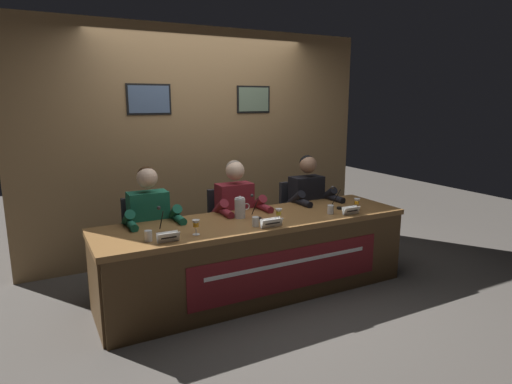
{
  "coord_description": "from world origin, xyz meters",
  "views": [
    {
      "loc": [
        -1.81,
        -3.43,
        1.8
      ],
      "look_at": [
        0.0,
        0.0,
        0.98
      ],
      "focal_mm": 30.44,
      "sensor_mm": 36.0,
      "label": 1
    }
  ],
  "objects_px": {
    "microphone_center": "(256,211)",
    "chair_right": "(300,222)",
    "water_cup_center": "(256,222)",
    "panelist_left": "(151,223)",
    "chair_left": "(147,245)",
    "juice_glass_left": "(196,224)",
    "water_cup_left": "(148,236)",
    "microphone_left": "(162,225)",
    "nameplate_left": "(168,237)",
    "nameplate_center": "(272,223)",
    "nameplate_right": "(351,210)",
    "panelist_right": "(310,202)",
    "water_pitcher_central": "(240,208)",
    "chair_center": "(230,233)",
    "juice_glass_center": "(279,213)",
    "water_cup_right": "(331,210)",
    "juice_glass_right": "(357,202)",
    "conference_table": "(262,245)",
    "panelist_center": "(238,212)",
    "microphone_right": "(337,201)"
  },
  "relations": [
    {
      "from": "microphone_center",
      "to": "chair_right",
      "type": "relative_size",
      "value": 0.24
    },
    {
      "from": "juice_glass_center",
      "to": "microphone_right",
      "type": "distance_m",
      "value": 0.81
    },
    {
      "from": "water_cup_left",
      "to": "microphone_left",
      "type": "distance_m",
      "value": 0.2
    },
    {
      "from": "microphone_center",
      "to": "panelist_right",
      "type": "relative_size",
      "value": 0.18
    },
    {
      "from": "juice_glass_left",
      "to": "microphone_center",
      "type": "height_order",
      "value": "microphone_center"
    },
    {
      "from": "nameplate_left",
      "to": "water_pitcher_central",
      "type": "xyz_separation_m",
      "value": [
        0.8,
        0.38,
        0.05
      ]
    },
    {
      "from": "chair_center",
      "to": "nameplate_right",
      "type": "relative_size",
      "value": 4.87
    },
    {
      "from": "water_cup_left",
      "to": "water_cup_right",
      "type": "bearing_deg",
      "value": 0.39
    },
    {
      "from": "panelist_left",
      "to": "panelist_right",
      "type": "distance_m",
      "value": 1.76
    },
    {
      "from": "juice_glass_center",
      "to": "chair_center",
      "type": "bearing_deg",
      "value": 98.66
    },
    {
      "from": "nameplate_left",
      "to": "nameplate_center",
      "type": "relative_size",
      "value": 0.86
    },
    {
      "from": "panelist_left",
      "to": "chair_center",
      "type": "height_order",
      "value": "panelist_left"
    },
    {
      "from": "panelist_center",
      "to": "juice_glass_left",
      "type": "bearing_deg",
      "value": -137.88
    },
    {
      "from": "conference_table",
      "to": "panelist_left",
      "type": "xyz_separation_m",
      "value": [
        -0.88,
        0.5,
        0.21
      ]
    },
    {
      "from": "microphone_center",
      "to": "panelist_left",
      "type": "bearing_deg",
      "value": 155.99
    },
    {
      "from": "chair_center",
      "to": "panelist_right",
      "type": "height_order",
      "value": "panelist_right"
    },
    {
      "from": "water_cup_right",
      "to": "panelist_center",
      "type": "bearing_deg",
      "value": 141.31
    },
    {
      "from": "chair_left",
      "to": "nameplate_right",
      "type": "xyz_separation_m",
      "value": [
        1.75,
        -0.89,
        0.34
      ]
    },
    {
      "from": "nameplate_center",
      "to": "juice_glass_right",
      "type": "bearing_deg",
      "value": 5.95
    },
    {
      "from": "chair_right",
      "to": "microphone_right",
      "type": "bearing_deg",
      "value": -87.37
    },
    {
      "from": "microphone_center",
      "to": "nameplate_right",
      "type": "height_order",
      "value": "microphone_center"
    },
    {
      "from": "juice_glass_right",
      "to": "microphone_right",
      "type": "distance_m",
      "value": 0.2
    },
    {
      "from": "nameplate_left",
      "to": "conference_table",
      "type": "bearing_deg",
      "value": 11.23
    },
    {
      "from": "juice_glass_left",
      "to": "chair_right",
      "type": "bearing_deg",
      "value": 27.35
    },
    {
      "from": "panelist_center",
      "to": "microphone_left",
      "type": "bearing_deg",
      "value": -153.3
    },
    {
      "from": "panelist_left",
      "to": "nameplate_center",
      "type": "distance_m",
      "value": 1.12
    },
    {
      "from": "chair_left",
      "to": "juice_glass_right",
      "type": "relative_size",
      "value": 7.14
    },
    {
      "from": "juice_glass_left",
      "to": "panelist_right",
      "type": "height_order",
      "value": "panelist_right"
    },
    {
      "from": "chair_left",
      "to": "chair_right",
      "type": "distance_m",
      "value": 1.76
    },
    {
      "from": "panelist_left",
      "to": "panelist_center",
      "type": "xyz_separation_m",
      "value": [
        0.88,
        0.0,
        0.0
      ]
    },
    {
      "from": "panelist_right",
      "to": "water_pitcher_central",
      "type": "distance_m",
      "value": 1.05
    },
    {
      "from": "juice_glass_right",
      "to": "water_pitcher_central",
      "type": "xyz_separation_m",
      "value": [
        -1.14,
        0.3,
        0.01
      ]
    },
    {
      "from": "panelist_left",
      "to": "water_cup_right",
      "type": "relative_size",
      "value": 14.27
    },
    {
      "from": "microphone_left",
      "to": "panelist_center",
      "type": "height_order",
      "value": "panelist_center"
    },
    {
      "from": "chair_left",
      "to": "juice_glass_left",
      "type": "bearing_deg",
      "value": -74.83
    },
    {
      "from": "chair_right",
      "to": "nameplate_right",
      "type": "xyz_separation_m",
      "value": [
        -0.01,
        -0.89,
        0.34
      ]
    },
    {
      "from": "juice_glass_center",
      "to": "juice_glass_right",
      "type": "xyz_separation_m",
      "value": [
        0.9,
        -0.01,
        0.0
      ]
    },
    {
      "from": "microphone_center",
      "to": "nameplate_right",
      "type": "distance_m",
      "value": 0.92
    },
    {
      "from": "chair_right",
      "to": "juice_glass_right",
      "type": "relative_size",
      "value": 7.14
    },
    {
      "from": "chair_right",
      "to": "water_cup_center",
      "type": "bearing_deg",
      "value": -140.93
    },
    {
      "from": "chair_right",
      "to": "panelist_right",
      "type": "bearing_deg",
      "value": -90.0
    },
    {
      "from": "nameplate_center",
      "to": "nameplate_right",
      "type": "height_order",
      "value": "same"
    },
    {
      "from": "water_cup_left",
      "to": "microphone_center",
      "type": "xyz_separation_m",
      "value": [
        1.05,
        0.19,
        0.04
      ]
    },
    {
      "from": "water_cup_center",
      "to": "chair_right",
      "type": "height_order",
      "value": "chair_right"
    },
    {
      "from": "microphone_left",
      "to": "water_cup_center",
      "type": "height_order",
      "value": "microphone_left"
    },
    {
      "from": "conference_table",
      "to": "microphone_right",
      "type": "distance_m",
      "value": 0.96
    },
    {
      "from": "panelist_left",
      "to": "nameplate_center",
      "type": "xyz_separation_m",
      "value": [
        0.86,
        -0.71,
        0.06
      ]
    },
    {
      "from": "microphone_center",
      "to": "chair_right",
      "type": "xyz_separation_m",
      "value": [
        0.88,
        0.59,
        -0.37
      ]
    },
    {
      "from": "juice_glass_center",
      "to": "water_cup_right",
      "type": "distance_m",
      "value": 0.6
    },
    {
      "from": "microphone_center",
      "to": "panelist_center",
      "type": "bearing_deg",
      "value": 89.67
    }
  ]
}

